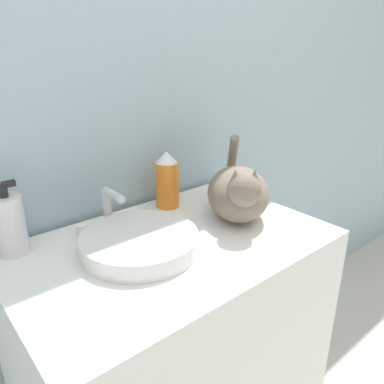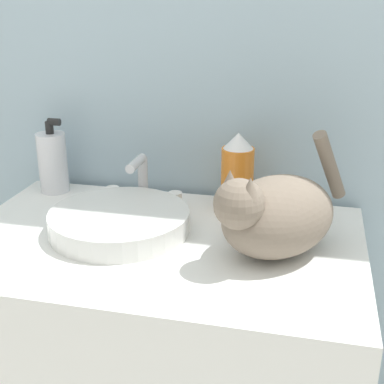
{
  "view_description": "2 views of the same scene",
  "coord_description": "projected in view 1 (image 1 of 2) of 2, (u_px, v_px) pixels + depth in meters",
  "views": [
    {
      "loc": [
        -0.52,
        -0.44,
        1.31
      ],
      "look_at": [
        0.05,
        0.25,
        0.96
      ],
      "focal_mm": 35.0,
      "sensor_mm": 36.0,
      "label": 1
    },
    {
      "loc": [
        0.3,
        -0.69,
        1.31
      ],
      "look_at": [
        0.08,
        0.26,
        0.94
      ],
      "focal_mm": 50.0,
      "sensor_mm": 36.0,
      "label": 2
    }
  ],
  "objects": [
    {
      "name": "wall_back",
      "position": [
        103.0,
        69.0,
        1.06
      ],
      "size": [
        6.0,
        0.05,
        2.5
      ],
      "color": "#9EB7C6",
      "rests_on": "ground_plane"
    },
    {
      "name": "vanity_cabinet",
      "position": [
        175.0,
        361.0,
        1.14
      ],
      "size": [
        0.84,
        0.55,
        0.83
      ],
      "color": "white",
      "rests_on": "ground_plane"
    },
    {
      "name": "sink_basin",
      "position": [
        140.0,
        242.0,
        0.94
      ],
      "size": [
        0.3,
        0.3,
        0.05
      ],
      "color": "silver",
      "rests_on": "vanity_cabinet"
    },
    {
      "name": "faucet",
      "position": [
        109.0,
        212.0,
        1.04
      ],
      "size": [
        0.19,
        0.1,
        0.13
      ],
      "color": "silver",
      "rests_on": "vanity_cabinet"
    },
    {
      "name": "cat",
      "position": [
        238.0,
        192.0,
        1.1
      ],
      "size": [
        0.29,
        0.32,
        0.23
      ],
      "rotation": [
        0.0,
        0.0,
        -2.24
      ],
      "color": "#7A6B5B",
      "rests_on": "vanity_cabinet"
    },
    {
      "name": "soap_bottle",
      "position": [
        10.0,
        225.0,
        0.91
      ],
      "size": [
        0.07,
        0.07,
        0.19
      ],
      "color": "silver",
      "rests_on": "vanity_cabinet"
    },
    {
      "name": "spray_bottle",
      "position": [
        167.0,
        180.0,
        1.18
      ],
      "size": [
        0.08,
        0.08,
        0.18
      ],
      "color": "orange",
      "rests_on": "vanity_cabinet"
    }
  ]
}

